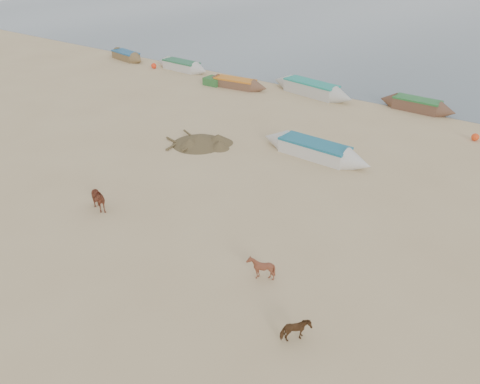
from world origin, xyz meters
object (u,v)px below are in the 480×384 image
at_px(cow_adult, 96,199).
at_px(near_canoe, 314,149).
at_px(calf_front, 261,268).
at_px(calf_right, 296,331).

bearing_deg(cow_adult, near_canoe, -11.99).
height_order(calf_front, calf_right, calf_front).
bearing_deg(calf_front, near_canoe, -147.02).
bearing_deg(calf_right, cow_adult, 96.04).
distance_m(calf_front, near_canoe, 10.94).
xyz_separation_m(calf_front, near_canoe, (-3.48, 10.37, -0.03)).
bearing_deg(near_canoe, calf_front, -69.09).
distance_m(cow_adult, calf_front, 8.50).
bearing_deg(near_canoe, calf_right, -61.46).
bearing_deg(calf_right, near_canoe, 39.48).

